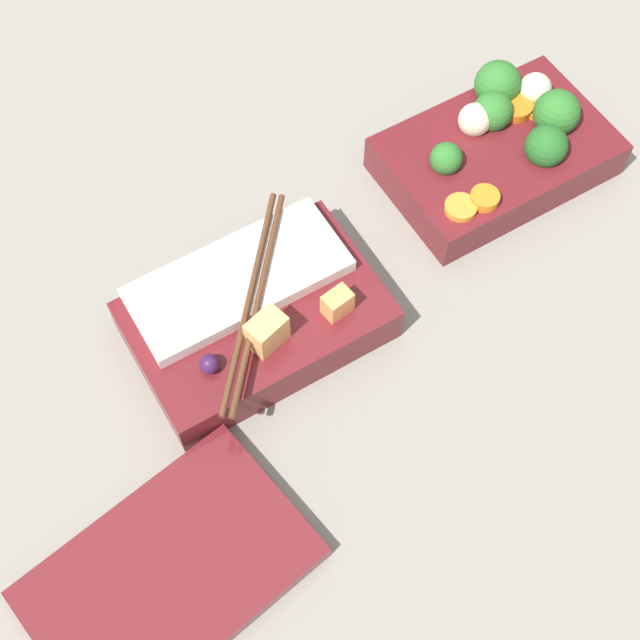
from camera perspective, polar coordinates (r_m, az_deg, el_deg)
The scene contains 4 objects.
ground_plane at distance 0.75m, azimuth 3.86°, elevation 4.34°, with size 3.00×3.00×0.00m, color gray.
bento_tray_vegetable at distance 0.80m, azimuth 11.48°, elevation 10.90°, with size 0.19×0.13×0.07m.
bento_tray_rice at distance 0.70m, azimuth -4.21°, elevation 0.37°, with size 0.19×0.16×0.06m.
bento_lid at distance 0.64m, azimuth -9.61°, elevation -15.71°, with size 0.19×0.12×0.01m, color maroon.
Camera 1 is at (0.26, 0.33, 0.63)m, focal length 50.00 mm.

